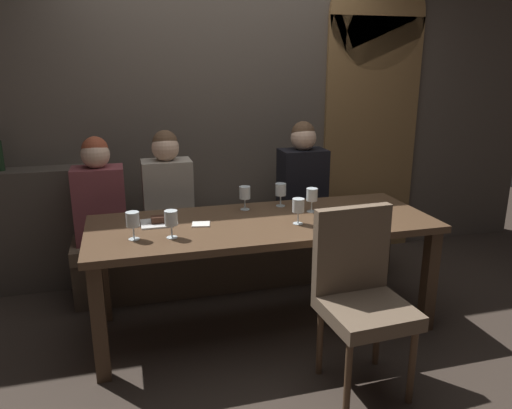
{
  "coord_description": "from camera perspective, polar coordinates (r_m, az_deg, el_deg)",
  "views": [
    {
      "loc": [
        -0.84,
        -2.88,
        1.72
      ],
      "look_at": [
        -0.04,
        0.04,
        0.84
      ],
      "focal_mm": 34.41,
      "sensor_mm": 36.0,
      "label": 1
    }
  ],
  "objects": [
    {
      "name": "back_wall_tiled",
      "position": [
        4.19,
        -3.93,
        13.17
      ],
      "size": [
        6.0,
        0.12,
        3.0
      ],
      "primitive_type": "cube",
      "color": "brown",
      "rests_on": "ground"
    },
    {
      "name": "back_counter",
      "position": [
        4.17,
        -24.48,
        -2.66
      ],
      "size": [
        1.1,
        0.28,
        0.95
      ],
      "primitive_type": "cube",
      "color": "#494138",
      "rests_on": "ground"
    },
    {
      "name": "diner_redhead",
      "position": [
        3.7,
        -17.79,
        1.27
      ],
      "size": [
        0.36,
        0.24,
        0.77
      ],
      "color": "brown",
      "rests_on": "banquette_bench"
    },
    {
      "name": "ground",
      "position": [
        3.45,
        0.76,
        -13.64
      ],
      "size": [
        9.0,
        9.0,
        0.0
      ],
      "primitive_type": "plane",
      "color": "#382D26"
    },
    {
      "name": "wine_glass_near_right",
      "position": [
        3.07,
        4.94,
        -0.18
      ],
      "size": [
        0.08,
        0.08,
        0.16
      ],
      "color": "silver",
      "rests_on": "dining_table"
    },
    {
      "name": "wine_glass_center_back",
      "position": [
        3.33,
        6.52,
        1.02
      ],
      "size": [
        0.08,
        0.08,
        0.16
      ],
      "color": "silver",
      "rests_on": "dining_table"
    },
    {
      "name": "banquette_bench",
      "position": [
        3.96,
        -2.06,
        -5.89
      ],
      "size": [
        2.5,
        0.44,
        0.45
      ],
      "color": "#4A3C2E",
      "rests_on": "ground"
    },
    {
      "name": "wine_glass_near_left",
      "position": [
        2.85,
        -9.84,
        -1.63
      ],
      "size": [
        0.08,
        0.08,
        0.16
      ],
      "color": "silver",
      "rests_on": "dining_table"
    },
    {
      "name": "diner_bearded",
      "position": [
        3.69,
        -10.26,
        2.0
      ],
      "size": [
        0.36,
        0.24,
        0.8
      ],
      "color": "#9E9384",
      "rests_on": "banquette_bench"
    },
    {
      "name": "diner_far_end",
      "position": [
        3.9,
        5.41,
        3.2
      ],
      "size": [
        0.36,
        0.24,
        0.83
      ],
      "color": "black",
      "rests_on": "banquette_bench"
    },
    {
      "name": "dining_table",
      "position": [
        3.18,
        0.8,
        -3.38
      ],
      "size": [
        2.2,
        0.84,
        0.74
      ],
      "color": "#493422",
      "rests_on": "ground"
    },
    {
      "name": "dessert_plate",
      "position": [
        3.14,
        -11.46,
        -2.0
      ],
      "size": [
        0.19,
        0.19,
        0.05
      ],
      "color": "white",
      "rests_on": "dining_table"
    },
    {
      "name": "chair_near_side",
      "position": [
        2.71,
        12.0,
        -9.47
      ],
      "size": [
        0.46,
        0.46,
        0.98
      ],
      "color": "brown",
      "rests_on": "ground"
    },
    {
      "name": "arched_door",
      "position": [
        4.6,
        13.35,
        11.36
      ],
      "size": [
        0.9,
        0.05,
        2.55
      ],
      "color": "olive",
      "rests_on": "ground"
    },
    {
      "name": "folded_napkin",
      "position": [
        3.09,
        -6.42,
        -2.29
      ],
      "size": [
        0.13,
        0.12,
        0.01
      ],
      "primitive_type": "cube",
      "rotation": [
        0.0,
        0.0,
        -0.2
      ],
      "color": "silver",
      "rests_on": "dining_table"
    },
    {
      "name": "wine_glass_end_right",
      "position": [
        2.87,
        -14.13,
        -1.85
      ],
      "size": [
        0.08,
        0.08,
        0.16
      ],
      "color": "silver",
      "rests_on": "dining_table"
    },
    {
      "name": "wine_glass_far_left",
      "position": [
        3.35,
        -1.31,
        1.32
      ],
      "size": [
        0.08,
        0.08,
        0.16
      ],
      "color": "silver",
      "rests_on": "dining_table"
    },
    {
      "name": "wine_glass_end_left",
      "position": [
        3.44,
        2.89,
        1.62
      ],
      "size": [
        0.08,
        0.08,
        0.16
      ],
      "color": "silver",
      "rests_on": "dining_table"
    }
  ]
}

